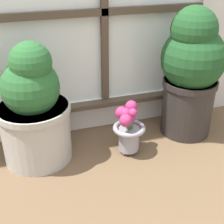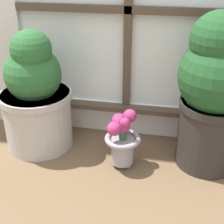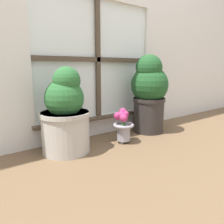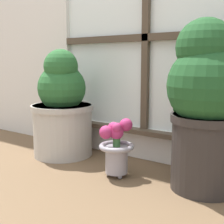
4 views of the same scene
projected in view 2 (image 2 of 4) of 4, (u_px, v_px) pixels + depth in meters
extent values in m
plane|color=brown|center=(98.00, 220.00, 1.14)|extent=(10.00, 10.00, 0.00)
cube|color=silver|center=(126.00, 116.00, 1.67)|extent=(1.09, 0.05, 0.17)
cube|color=white|center=(129.00, 9.00, 1.43)|extent=(1.09, 0.02, 0.94)
cube|color=#4C3D2D|center=(128.00, 10.00, 1.40)|extent=(0.04, 0.02, 0.94)
cube|color=#4C3D2D|center=(128.00, 10.00, 1.40)|extent=(1.09, 0.02, 0.04)
cube|color=#4C3D2D|center=(125.00, 108.00, 1.60)|extent=(1.15, 0.06, 0.02)
cylinder|color=#B7B2A8|center=(38.00, 119.00, 1.52)|extent=(0.32, 0.32, 0.28)
cylinder|color=#B7B2A8|center=(35.00, 95.00, 1.46)|extent=(0.34, 0.34, 0.03)
cylinder|color=#38281E|center=(35.00, 93.00, 1.46)|extent=(0.30, 0.30, 0.01)
sphere|color=#28602D|center=(33.00, 74.00, 1.42)|extent=(0.26, 0.26, 0.26)
sphere|color=#28602D|center=(31.00, 50.00, 1.35)|extent=(0.18, 0.18, 0.18)
ellipsoid|color=#28602D|center=(47.00, 80.00, 1.39)|extent=(0.06, 0.09, 0.15)
cylinder|color=#2D2826|center=(209.00, 133.00, 1.38)|extent=(0.27, 0.27, 0.31)
cylinder|color=#2D2826|center=(213.00, 105.00, 1.31)|extent=(0.29, 0.29, 0.03)
cylinder|color=#38281E|center=(214.00, 103.00, 1.31)|extent=(0.25, 0.25, 0.01)
sphere|color=#1E4C23|center=(218.00, 76.00, 1.25)|extent=(0.33, 0.33, 0.33)
sphere|color=#1E4C23|center=(219.00, 40.00, 1.19)|extent=(0.23, 0.23, 0.23)
ellipsoid|color=#1E4C23|center=(193.00, 77.00, 1.29)|extent=(0.06, 0.24, 0.24)
sphere|color=#99939E|center=(124.00, 158.00, 1.46)|extent=(0.02, 0.02, 0.02)
sphere|color=#99939E|center=(115.00, 164.00, 1.41)|extent=(0.02, 0.02, 0.02)
sphere|color=#99939E|center=(129.00, 166.00, 1.40)|extent=(0.02, 0.02, 0.02)
cylinder|color=#99939E|center=(122.00, 150.00, 1.39)|extent=(0.10, 0.10, 0.12)
torus|color=#99939E|center=(123.00, 139.00, 1.36)|extent=(0.16, 0.16, 0.02)
cylinder|color=#386633|center=(123.00, 132.00, 1.35)|extent=(0.03, 0.03, 0.07)
sphere|color=#B22D66|center=(123.00, 126.00, 1.33)|extent=(0.06, 0.06, 0.06)
sphere|color=#B22D66|center=(130.00, 116.00, 1.35)|extent=(0.06, 0.06, 0.06)
sphere|color=#B22D66|center=(119.00, 120.00, 1.37)|extent=(0.06, 0.06, 0.06)
sphere|color=#B22D66|center=(119.00, 122.00, 1.33)|extent=(0.05, 0.05, 0.05)
sphere|color=#B22D66|center=(114.00, 129.00, 1.31)|extent=(0.06, 0.06, 0.06)
sphere|color=#B22D66|center=(125.00, 123.00, 1.31)|extent=(0.04, 0.04, 0.04)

